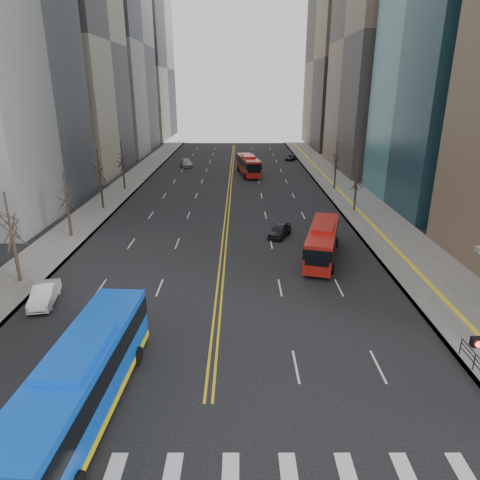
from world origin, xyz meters
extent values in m
cube|color=slate|center=(17.50, 45.00, 0.07)|extent=(7.00, 130.00, 0.15)
cube|color=slate|center=(-16.50, 45.00, 0.07)|extent=(5.00, 130.00, 0.15)
cube|color=gold|center=(-0.20, 55.00, 0.01)|extent=(0.15, 100.00, 0.01)
cube|color=gold|center=(0.20, 55.00, 0.01)|extent=(0.15, 100.00, 0.01)
cube|color=#A89E87|center=(-31.00, 66.00, 22.00)|extent=(22.00, 22.00, 44.00)
cube|color=gray|center=(-30.00, 93.00, 24.00)|extent=(20.00, 26.00, 48.00)
cube|color=#7A6554|center=(30.00, 71.00, 23.00)|extent=(20.00, 26.00, 46.00)
cube|color=#A89E87|center=(-29.00, 125.00, 20.00)|extent=(18.00, 30.00, 40.00)
cube|color=brown|center=(29.00, 103.00, 21.00)|extent=(18.00, 30.00, 42.00)
cylinder|color=#FF190C|center=(10.65, 1.84, 5.50)|extent=(0.24, 0.08, 0.24)
cylinder|color=black|center=(14.30, 7.50, 0.65)|extent=(0.06, 0.06, 1.00)
cylinder|color=black|center=(14.30, 9.00, 0.65)|extent=(0.06, 0.06, 1.00)
cylinder|color=#30251D|center=(-16.00, 19.00, 1.95)|extent=(0.28, 0.28, 3.90)
cylinder|color=#30251D|center=(-16.00, 30.00, 1.80)|extent=(0.28, 0.28, 3.60)
cylinder|color=#30251D|center=(-16.00, 41.00, 2.00)|extent=(0.28, 0.28, 4.00)
cylinder|color=#30251D|center=(-16.00, 52.00, 1.90)|extent=(0.28, 0.28, 3.80)
cylinder|color=#30251D|center=(16.00, 40.00, 1.75)|extent=(0.28, 0.28, 3.50)
cylinder|color=#30251D|center=(16.00, 52.00, 1.88)|extent=(0.28, 0.28, 3.75)
cube|color=blue|center=(-5.75, 4.25, 1.91)|extent=(3.40, 13.10, 3.11)
cube|color=black|center=(-5.75, 4.25, 2.50)|extent=(3.46, 13.13, 1.11)
cube|color=blue|center=(-5.75, 4.25, 3.56)|extent=(2.41, 4.65, 0.40)
cube|color=yellow|center=(-5.75, 4.25, 0.55)|extent=(3.46, 13.13, 0.35)
cylinder|color=black|center=(-6.88, 8.46, 0.50)|extent=(0.35, 1.01, 1.00)
cylinder|color=black|center=(-4.18, 8.32, 0.50)|extent=(0.35, 1.01, 1.00)
cube|color=#B01A12|center=(9.00, 24.03, 1.63)|extent=(4.82, 10.27, 2.56)
cube|color=black|center=(9.00, 24.03, 2.16)|extent=(4.88, 10.30, 0.93)
cube|color=#B01A12|center=(9.00, 24.03, 3.01)|extent=(2.67, 3.86, 0.40)
cylinder|color=black|center=(7.07, 21.24, 0.50)|extent=(0.55, 1.04, 1.00)
cylinder|color=black|center=(9.26, 20.64, 0.50)|extent=(0.55, 1.04, 1.00)
cylinder|color=black|center=(8.74, 27.43, 0.50)|extent=(0.55, 1.04, 1.00)
cylinder|color=black|center=(10.94, 26.83, 0.50)|extent=(0.55, 1.04, 1.00)
cube|color=#B01A12|center=(3.08, 63.51, 1.75)|extent=(4.19, 11.12, 2.81)
cube|color=black|center=(3.08, 63.51, 2.31)|extent=(4.25, 11.14, 1.01)
cube|color=#B01A12|center=(3.08, 63.51, 3.26)|extent=(2.56, 4.07, 0.40)
cylinder|color=black|center=(2.42, 59.88, 0.50)|extent=(0.46, 1.04, 1.00)
cylinder|color=black|center=(4.86, 60.28, 0.50)|extent=(0.46, 1.04, 1.00)
cylinder|color=black|center=(1.30, 66.74, 0.50)|extent=(0.46, 1.04, 1.00)
cylinder|color=black|center=(3.73, 67.14, 0.50)|extent=(0.46, 1.04, 1.00)
imported|color=white|center=(-12.50, 15.48, 0.69)|extent=(2.16, 4.38, 1.38)
imported|color=black|center=(5.73, 30.12, 0.67)|extent=(3.06, 4.22, 1.34)
imported|color=gray|center=(-8.93, 71.84, 0.72)|extent=(3.12, 5.33, 1.45)
imported|color=black|center=(12.50, 80.03, 0.54)|extent=(3.05, 4.24, 1.07)
camera|label=1|loc=(1.56, -12.10, 14.71)|focal=32.00mm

